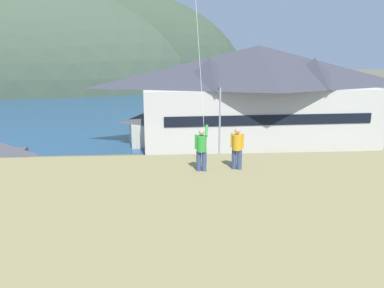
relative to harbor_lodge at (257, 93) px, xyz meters
name	(u,v)px	position (x,y,z in m)	size (l,w,h in m)	color
ground_plane	(187,226)	(-9.70, -22.17, -6.21)	(600.00, 600.00, 0.00)	#66604C
parking_lot_pad	(184,196)	(-9.70, -17.17, -6.16)	(40.00, 20.00, 0.10)	gray
bay_water	(171,105)	(-9.70, 37.83, -6.19)	(360.00, 84.00, 0.03)	navy
far_hill_west_ridge	(11,88)	(-64.23, 88.15, -6.21)	(134.49, 74.36, 70.55)	#42513D
far_hill_east_peak	(102,87)	(-33.68, 92.07, -6.21)	(104.25, 48.66, 68.45)	#3D4C38
harbor_lodge	(257,93)	(0.00, 0.00, 0.00)	(29.04, 13.12, 11.67)	beige
storage_shed_waterside	(151,127)	(-12.69, 0.34, -4.03)	(6.03, 5.27, 4.19)	beige
wharf_dock	(183,122)	(-8.26, 13.78, -5.86)	(3.20, 14.66, 0.70)	#70604C
moored_boat_wharfside	(160,121)	(-11.81, 13.11, -5.49)	(2.87, 7.63, 2.16)	navy
parked_car_corner_spot	(263,175)	(-3.18, -15.45, -5.14)	(4.25, 2.14, 1.82)	#9EA3A8
parked_car_mid_row_center	(338,200)	(0.39, -21.21, -5.14)	(4.36, 2.38, 1.82)	red
parked_car_front_row_silver	(64,175)	(-19.19, -14.51, -5.14)	(4.23, 2.10, 1.82)	#B28923
parked_car_front_row_end	(319,173)	(1.48, -15.35, -5.14)	(4.33, 2.33, 1.82)	#9EA3A8
parked_car_mid_row_near	(193,182)	(-8.94, -16.81, -5.14)	(4.20, 2.06, 1.82)	red
parked_car_back_row_right	(58,211)	(-17.68, -21.60, -5.14)	(4.33, 2.32, 1.82)	red
parking_light_pole	(220,125)	(-6.21, -11.62, -1.74)	(0.24, 0.78, 7.64)	#ADADB2
person_kite_flyer	(201,148)	(-9.51, -28.87, 0.48)	(0.59, 0.63, 1.86)	#384770
person_companion	(237,147)	(-8.03, -28.73, 0.47)	(0.52, 0.40, 1.74)	#384770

